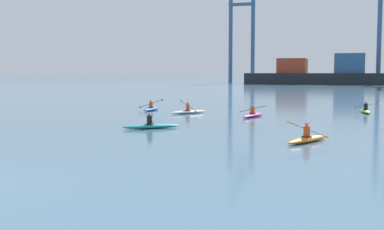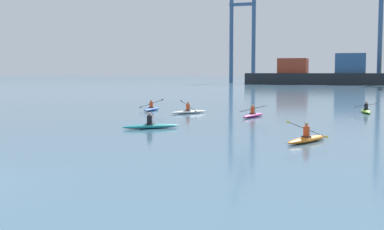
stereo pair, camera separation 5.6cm
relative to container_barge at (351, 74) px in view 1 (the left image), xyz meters
The scene contains 8 objects.
container_barge is the anchor object (origin of this frame).
gantry_crane_west 38.05m from the container_barge, 158.58° to the left, with size 8.14×17.78×36.24m.
kayak_orange 115.24m from the container_barge, 90.65° to the right, with size 2.05×3.35×0.96m.
kayak_white 102.13m from the container_barge, 96.59° to the right, with size 2.49×3.10×1.05m.
kayak_teal 112.72m from the container_barge, 95.34° to the right, with size 3.05×2.56×0.95m.
kayak_lime 96.33m from the container_barge, 88.99° to the right, with size 2.25×3.45×0.95m.
kayak_magenta 103.12m from the container_barge, 93.48° to the right, with size 2.20×3.45×0.95m.
kayak_blue 100.78m from the container_barge, 98.97° to the right, with size 2.19×3.42×1.03m.
Camera 1 is at (11.85, -10.63, 3.29)m, focal length 46.93 mm.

